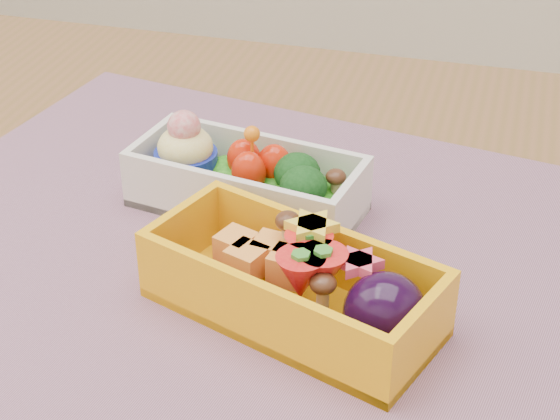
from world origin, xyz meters
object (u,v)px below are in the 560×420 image
(bento_white, at_px, (246,180))
(bento_yellow, at_px, (298,284))
(placemat, at_px, (267,261))
(table, at_px, (304,405))

(bento_white, xyz_separation_m, bento_yellow, (0.07, -0.11, 0.00))
(placemat, relative_size, bento_yellow, 2.85)
(table, bearing_deg, bento_yellow, -85.91)
(placemat, distance_m, bento_white, 0.07)
(table, relative_size, placemat, 2.17)
(bento_white, relative_size, bento_yellow, 0.90)
(table, xyz_separation_m, placemat, (-0.03, 0.02, 0.10))
(table, xyz_separation_m, bento_white, (-0.07, 0.08, 0.12))
(table, relative_size, bento_yellow, 6.19)
(placemat, bearing_deg, bento_yellow, -57.01)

